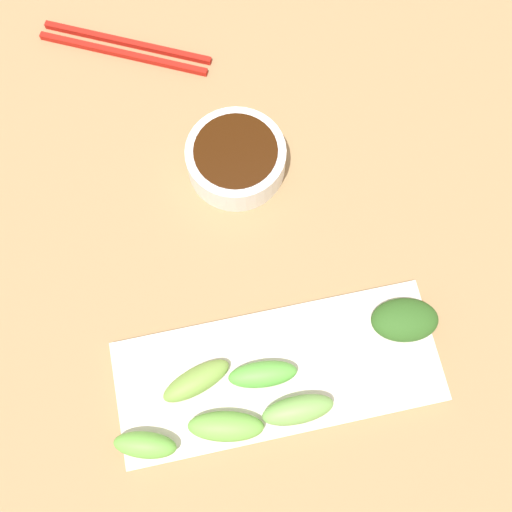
{
  "coord_description": "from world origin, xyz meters",
  "views": [
    {
      "loc": [
        0.19,
        -0.07,
        0.69
      ],
      "look_at": [
        -0.01,
        -0.02,
        0.05
      ],
      "focal_mm": 41.9,
      "sensor_mm": 36.0,
      "label": 1
    }
  ],
  "objects": [
    {
      "name": "broccoli_leafy_1",
      "position": [
        0.09,
        0.12,
        0.05
      ],
      "size": [
        0.06,
        0.08,
        0.03
      ],
      "primitive_type": "ellipsoid",
      "rotation": [
        0.0,
        0.0,
        -0.16
      ],
      "color": "#2F5D20",
      "rests_on": "serving_plate"
    },
    {
      "name": "chopsticks",
      "position": [
        -0.34,
        -0.13,
        0.02
      ],
      "size": [
        0.13,
        0.22,
        0.01
      ],
      "rotation": [
        0.0,
        0.0,
        -0.46
      ],
      "color": "red",
      "rests_on": "tabletop"
    },
    {
      "name": "tabletop",
      "position": [
        0.0,
        0.0,
        0.01
      ],
      "size": [
        2.1,
        2.1,
        0.02
      ],
      "primitive_type": "cube",
      "color": "#9C7B51",
      "rests_on": "ground"
    },
    {
      "name": "broccoli_stalk_2",
      "position": [
        0.12,
        -0.04,
        0.05
      ],
      "size": [
        0.03,
        0.08,
        0.03
      ],
      "primitive_type": "ellipsoid",
      "rotation": [
        0.0,
        0.0,
        -0.09
      ],
      "color": "#5EB743",
      "rests_on": "serving_plate"
    },
    {
      "name": "broccoli_stalk_5",
      "position": [
        0.11,
        -0.11,
        0.04
      ],
      "size": [
        0.05,
        0.08,
        0.02
      ],
      "primitive_type": "ellipsoid",
      "rotation": [
        0.0,
        0.0,
        0.3
      ],
      "color": "#769F41",
      "rests_on": "serving_plate"
    },
    {
      "name": "broccoli_stalk_3",
      "position": [
        0.16,
        -0.09,
        0.04
      ],
      "size": [
        0.05,
        0.08,
        0.03
      ],
      "primitive_type": "ellipsoid",
      "rotation": [
        0.0,
        0.0,
        -0.22
      ],
      "color": "#6DB045",
      "rests_on": "serving_plate"
    },
    {
      "name": "serving_plate",
      "position": [
        0.12,
        -0.03,
        0.03
      ],
      "size": [
        0.14,
        0.35,
        0.01
      ],
      "primitive_type": "cube",
      "color": "silver",
      "rests_on": "tabletop"
    },
    {
      "name": "broccoli_stalk_4",
      "position": [
        0.16,
        -0.18,
        0.05
      ],
      "size": [
        0.04,
        0.07,
        0.03
      ],
      "primitive_type": "ellipsoid",
      "rotation": [
        0.0,
        0.0,
        -0.3
      ],
      "color": "#6CB946",
      "rests_on": "serving_plate"
    },
    {
      "name": "broccoli_stalk_0",
      "position": [
        0.16,
        -0.02,
        0.05
      ],
      "size": [
        0.03,
        0.08,
        0.03
      ],
      "primitive_type": "ellipsoid",
      "rotation": [
        0.0,
        0.0,
        -0.0
      ],
      "color": "#79B354",
      "rests_on": "serving_plate"
    },
    {
      "name": "sauce_bowl",
      "position": [
        -0.14,
        -0.02,
        0.04
      ],
      "size": [
        0.12,
        0.12,
        0.04
      ],
      "color": "white",
      "rests_on": "tabletop"
    }
  ]
}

